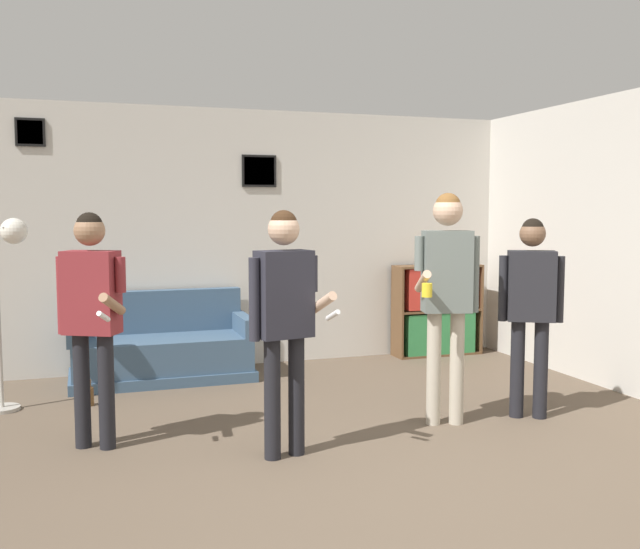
{
  "coord_description": "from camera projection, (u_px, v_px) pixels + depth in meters",
  "views": [
    {
      "loc": [
        -1.67,
        -3.47,
        1.65
      ],
      "look_at": [
        0.14,
        1.96,
        1.13
      ],
      "focal_mm": 40.0,
      "sensor_mm": 36.0,
      "label": 1
    }
  ],
  "objects": [
    {
      "name": "wall_back",
      "position": [
        248.0,
        238.0,
        7.56
      ],
      "size": [
        8.22,
        0.08,
        2.7
      ],
      "color": "beige",
      "rests_on": "ground_plane"
    },
    {
      "name": "person_watcher_holding_cup",
      "position": [
        447.0,
        282.0,
        5.41
      ],
      "size": [
        0.56,
        0.41,
        1.78
      ],
      "color": "#B7AD99",
      "rests_on": "ground_plane"
    },
    {
      "name": "wall_right",
      "position": [
        605.0,
        242.0,
        6.61
      ],
      "size": [
        0.06,
        6.32,
        2.7
      ],
      "color": "beige",
      "rests_on": "ground_plane"
    },
    {
      "name": "couch",
      "position": [
        162.0,
        350.0,
        6.96
      ],
      "size": [
        1.73,
        0.8,
        0.84
      ],
      "color": "#3D5670",
      "rests_on": "ground_plane"
    },
    {
      "name": "person_player_foreground_left",
      "position": [
        91.0,
        305.0,
        4.87
      ],
      "size": [
        0.45,
        0.58,
        1.64
      ],
      "color": "black",
      "rests_on": "ground_plane"
    },
    {
      "name": "person_player_foreground_center",
      "position": [
        284.0,
        307.0,
        4.69
      ],
      "size": [
        0.54,
        0.43,
        1.65
      ],
      "color": "black",
      "rests_on": "ground_plane"
    },
    {
      "name": "bookshelf",
      "position": [
        437.0,
        310.0,
        8.11
      ],
      "size": [
        1.02,
        0.3,
        1.03
      ],
      "color": "brown",
      "rests_on": "ground_plane"
    },
    {
      "name": "bottle_on_floor",
      "position": [
        89.0,
        395.0,
        6.02
      ],
      "size": [
        0.07,
        0.07,
        0.22
      ],
      "color": "brown",
      "rests_on": "ground_plane"
    },
    {
      "name": "ground_plane",
      "position": [
        408.0,
        508.0,
        3.95
      ],
      "size": [
        20.0,
        20.0,
        0.0
      ],
      "primitive_type": "plane",
      "color": "brown"
    },
    {
      "name": "person_spectator_near_bookshelf",
      "position": [
        531.0,
        298.0,
        5.6
      ],
      "size": [
        0.45,
        0.35,
        1.59
      ],
      "color": "black",
      "rests_on": "ground_plane"
    }
  ]
}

